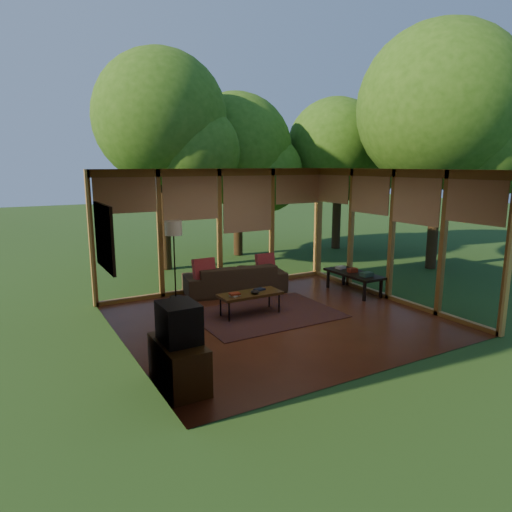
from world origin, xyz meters
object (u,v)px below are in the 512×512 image
sofa (235,278)px  floor_lamp (174,232)px  television (179,322)px  coffee_table (250,295)px  side_console (354,275)px  media_cabinet (179,364)px

sofa → floor_lamp: size_ratio=1.34×
television → coffee_table: bearing=43.5°
floor_lamp → side_console: bearing=-23.8°
media_cabinet → floor_lamp: floor_lamp is taller
sofa → coffee_table: bearing=84.4°
television → side_console: bearing=24.6°
floor_lamp → side_console: (3.55, -1.57, -1.00)m
television → side_console: size_ratio=0.39×
television → floor_lamp: bearing=71.1°
coffee_table → side_console: bearing=4.1°
floor_lamp → side_console: floor_lamp is taller
sofa → side_console: 2.62m
sofa → floor_lamp: bearing=-1.3°
media_cabinet → television: television is taller
side_console → media_cabinet: bearing=-155.4°
television → media_cabinet: bearing=180.0°
coffee_table → sofa: bearing=73.6°
television → coffee_table: (2.13, 2.03, -0.46)m
sofa → side_console: size_ratio=1.58×
sofa → side_console: sofa is taller
sofa → media_cabinet: sofa is taller
floor_lamp → side_console: size_ratio=1.18×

